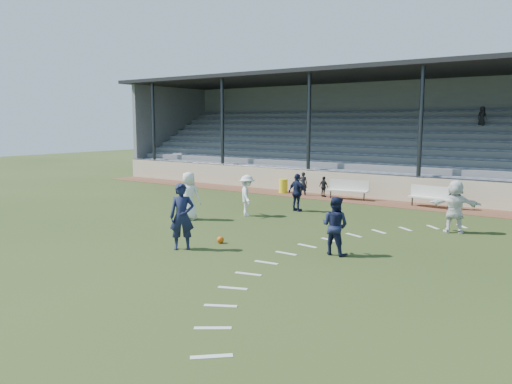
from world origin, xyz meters
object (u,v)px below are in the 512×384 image
bench_right (432,195)px  trash_bin (283,186)px  bench_left (348,188)px  football (220,240)px  player_navy_lead (182,216)px  player_white_lead (189,196)px

bench_right → trash_bin: (-7.92, 0.12, -0.19)m
bench_left → football: bearing=-95.1°
bench_left → player_navy_lead: (0.10, -11.89, 0.42)m
bench_left → player_white_lead: size_ratio=1.08×
bench_left → trash_bin: (-3.86, 0.10, -0.19)m
trash_bin → football: (4.42, -10.75, -0.28)m
football → player_navy_lead: size_ratio=0.11×
bench_left → trash_bin: bearing=170.5°
bench_right → trash_bin: bearing=-175.7°
trash_bin → player_white_lead: size_ratio=0.39×
football → player_navy_lead: bearing=-110.3°
football → player_navy_lead: (-0.46, -1.24, 0.89)m
trash_bin → player_navy_lead: player_navy_lead is taller
football → player_white_lead: size_ratio=0.12×
football → bench_right: bearing=71.7°
player_white_lead → trash_bin: bearing=-101.7°
football → player_white_lead: 4.27m
player_navy_lead → bench_left: bearing=48.9°
bench_left → bench_right: 4.06m
bench_right → bench_left: bearing=-175.2°
trash_bin → bench_right: bearing=-0.9°
bench_right → player_white_lead: player_white_lead is taller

